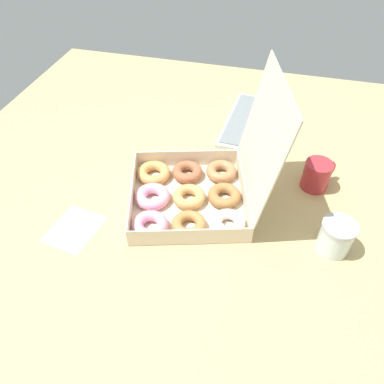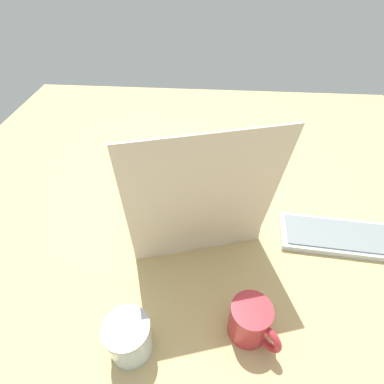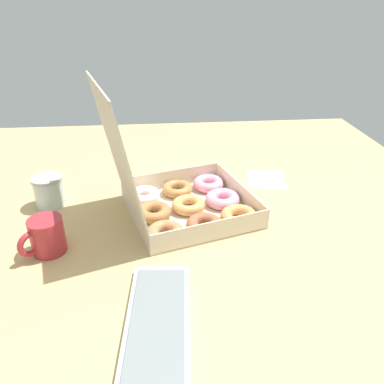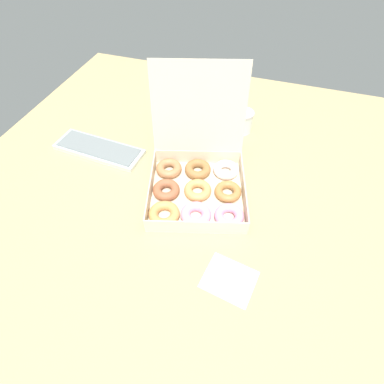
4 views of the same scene
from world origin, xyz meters
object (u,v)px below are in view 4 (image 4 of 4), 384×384
(keyboard, at_px, (99,149))
(coffee_mug, at_px, (186,118))
(donut_box, at_px, (197,183))
(glass_jar, at_px, (242,121))

(keyboard, xyz_separation_m, coffee_mug, (0.30, 0.28, 0.04))
(donut_box, bearing_deg, coffee_mug, 113.96)
(coffee_mug, height_order, glass_jar, same)
(coffee_mug, bearing_deg, donut_box, -66.04)
(glass_jar, bearing_deg, keyboard, -149.08)
(donut_box, bearing_deg, keyboard, 169.44)
(keyboard, distance_m, coffee_mug, 0.41)
(donut_box, bearing_deg, glass_jar, 78.27)
(donut_box, distance_m, keyboard, 0.47)
(donut_box, distance_m, glass_jar, 0.42)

